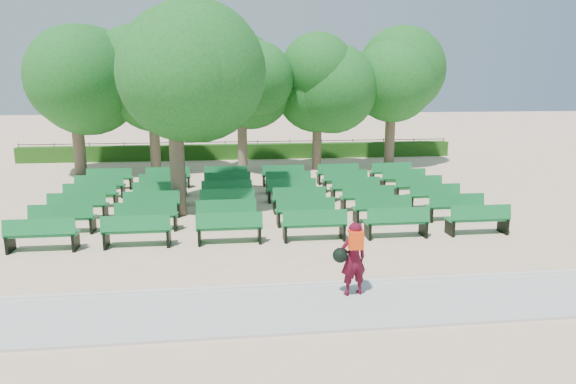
# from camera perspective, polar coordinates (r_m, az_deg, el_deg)

# --- Properties ---
(ground) EXTENTS (120.00, 120.00, 0.00)m
(ground) POSITION_cam_1_polar(r_m,az_deg,el_deg) (17.77, -3.56, -2.88)
(ground) COLOR #DAB290
(paving) EXTENTS (30.00, 2.20, 0.06)m
(paving) POSITION_cam_1_polar(r_m,az_deg,el_deg) (10.80, -1.08, -12.88)
(paving) COLOR #B7B8B3
(paving) RESTS_ON ground
(curb) EXTENTS (30.00, 0.12, 0.10)m
(curb) POSITION_cam_1_polar(r_m,az_deg,el_deg) (11.84, -1.67, -10.45)
(curb) COLOR silver
(curb) RESTS_ON ground
(hedge) EXTENTS (26.00, 0.70, 0.90)m
(hedge) POSITION_cam_1_polar(r_m,az_deg,el_deg) (31.43, -5.15, 4.51)
(hedge) COLOR #204E14
(hedge) RESTS_ON ground
(fence) EXTENTS (26.00, 0.10, 1.02)m
(fence) POSITION_cam_1_polar(r_m,az_deg,el_deg) (31.89, -5.16, 3.80)
(fence) COLOR black
(fence) RESTS_ON ground
(tree_line) EXTENTS (21.80, 6.80, 7.04)m
(tree_line) POSITION_cam_1_polar(r_m,az_deg,el_deg) (27.54, -4.85, 2.49)
(tree_line) COLOR #1A601E
(tree_line) RESTS_ON ground
(bench_array) EXTENTS (1.91, 0.61, 1.20)m
(bench_array) POSITION_cam_1_polar(r_m,az_deg,el_deg) (19.15, -2.99, -1.47)
(bench_array) COLOR #136D31
(bench_array) RESTS_ON ground
(tree_among) EXTENTS (4.98, 4.98, 7.02)m
(tree_among) POSITION_cam_1_polar(r_m,az_deg,el_deg) (17.98, -12.62, 12.35)
(tree_among) COLOR brown
(tree_among) RESTS_ON ground
(person) EXTENTS (0.80, 0.51, 1.63)m
(person) POSITION_cam_1_polar(r_m,az_deg,el_deg) (11.18, 7.17, -7.25)
(person) COLOR #4B0A1A
(person) RESTS_ON ground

